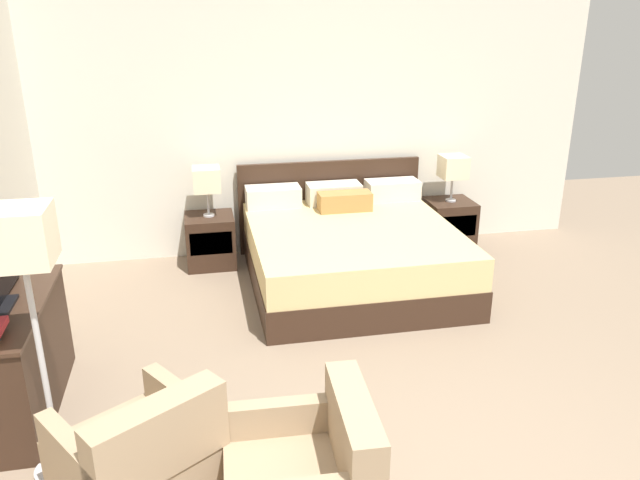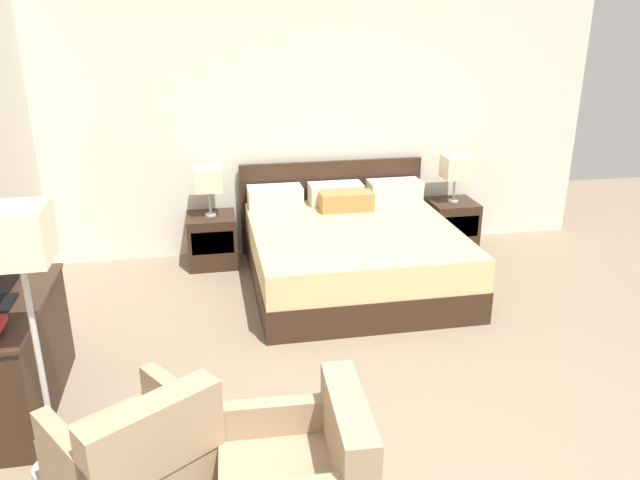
{
  "view_description": "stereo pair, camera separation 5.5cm",
  "coord_description": "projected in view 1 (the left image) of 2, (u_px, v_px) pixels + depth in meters",
  "views": [
    {
      "loc": [
        -1.02,
        -2.25,
        2.44
      ],
      "look_at": [
        -0.11,
        2.19,
        0.75
      ],
      "focal_mm": 35.0,
      "sensor_mm": 36.0,
      "label": 1
    },
    {
      "loc": [
        -0.96,
        -2.26,
        2.44
      ],
      "look_at": [
        -0.11,
        2.19,
        0.75
      ],
      "focal_mm": 35.0,
      "sensor_mm": 36.0,
      "label": 2
    }
  ],
  "objects": [
    {
      "name": "bed",
      "position": [
        351.0,
        251.0,
        5.81
      ],
      "size": [
        1.92,
        1.99,
        0.96
      ],
      "color": "#332116",
      "rests_on": "ground"
    },
    {
      "name": "floor_lamp",
      "position": [
        23.0,
        259.0,
        3.05
      ],
      "size": [
        0.3,
        0.3,
        1.55
      ],
      "color": "#B7B7BC",
      "rests_on": "ground"
    },
    {
      "name": "nightstand_left",
      "position": [
        211.0,
        240.0,
        6.23
      ],
      "size": [
        0.48,
        0.46,
        0.52
      ],
      "color": "#332116",
      "rests_on": "ground"
    },
    {
      "name": "table_lamp_left",
      "position": [
        207.0,
        180.0,
        6.01
      ],
      "size": [
        0.26,
        0.26,
        0.49
      ],
      "color": "#B7B7BC",
      "rests_on": "nightstand_left"
    },
    {
      "name": "wall_back",
      "position": [
        295.0,
        118.0,
        6.3
      ],
      "size": [
        6.25,
        0.06,
        2.78
      ],
      "primitive_type": "cube",
      "color": "silver",
      "rests_on": "ground"
    },
    {
      "name": "nightstand_right",
      "position": [
        449.0,
        224.0,
        6.7
      ],
      "size": [
        0.48,
        0.46,
        0.52
      ],
      "color": "#332116",
      "rests_on": "ground"
    },
    {
      "name": "table_lamp_right",
      "position": [
        453.0,
        167.0,
        6.49
      ],
      "size": [
        0.26,
        0.26,
        0.49
      ],
      "color": "#B7B7BC",
      "rests_on": "nightstand_right"
    },
    {
      "name": "dresser",
      "position": [
        10.0,
        358.0,
        3.9
      ],
      "size": [
        0.51,
        1.23,
        0.75
      ],
      "color": "#332116",
      "rests_on": "ground"
    },
    {
      "name": "armchair_by_window",
      "position": [
        140.0,
        465.0,
        3.12
      ],
      "size": [
        0.95,
        0.95,
        0.76
      ],
      "color": "#9E8466",
      "rests_on": "ground"
    }
  ]
}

